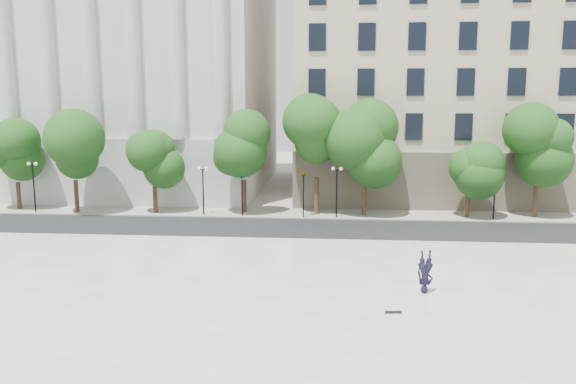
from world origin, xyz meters
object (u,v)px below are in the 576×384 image
(person_lying, at_px, (425,287))
(skateboard, at_px, (393,312))
(traffic_light_east, at_px, (304,171))
(traffic_light_west, at_px, (242,173))

(person_lying, bearing_deg, skateboard, -124.98)
(traffic_light_east, relative_size, skateboard, 6.11)
(traffic_light_west, bearing_deg, person_lying, -57.66)
(traffic_light_west, distance_m, traffic_light_east, 4.88)
(traffic_light_west, relative_size, person_lying, 2.06)
(traffic_light_west, distance_m, person_lying, 21.64)
(traffic_light_west, distance_m, skateboard, 23.17)
(traffic_light_east, bearing_deg, person_lying, -70.00)
(traffic_light_east, bearing_deg, traffic_light_west, 180.00)
(traffic_light_east, height_order, skateboard, traffic_light_east)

